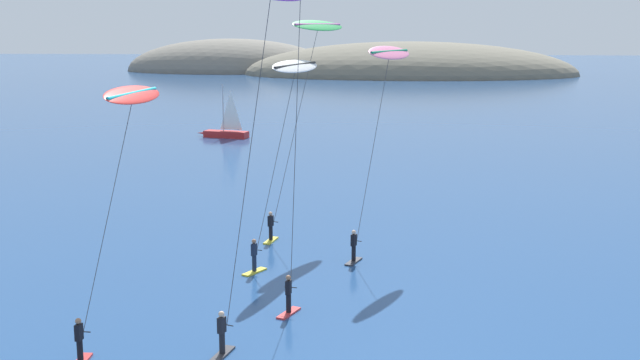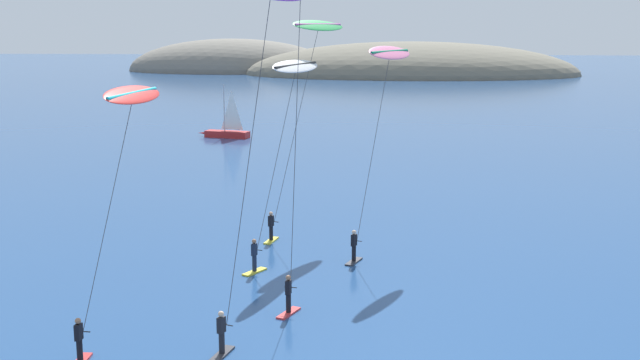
# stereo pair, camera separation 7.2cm
# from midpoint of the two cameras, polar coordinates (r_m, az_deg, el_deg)

# --- Properties ---
(headland_island) EXTENTS (112.28, 50.52, 16.46)m
(headland_island) POSITION_cam_midpoint_polar(r_m,az_deg,el_deg) (198.99, 1.74, 7.60)
(headland_island) COLOR #6B6656
(headland_island) RESTS_ON ground
(sailboat_near) EXTENTS (5.95, 2.55, 5.70)m
(sailboat_near) POSITION_cam_midpoint_polar(r_m,az_deg,el_deg) (86.89, -6.90, 3.45)
(sailboat_near) COLOR #B22323
(sailboat_near) RESTS_ON ground
(kitesurfer_green) EXTENTS (4.47, 8.94, 12.33)m
(kitesurfer_green) POSITION_cam_midpoint_polar(r_m,az_deg,el_deg) (48.27, -0.41, 9.93)
(kitesurfer_green) COLOR yellow
(kitesurfer_green) RESTS_ON ground
(kitesurfer_white) EXTENTS (3.43, 9.64, 10.18)m
(kitesurfer_white) POSITION_cam_midpoint_polar(r_m,az_deg,el_deg) (43.07, -2.01, 7.05)
(kitesurfer_white) COLOR yellow
(kitesurfer_white) RESTS_ON ground
(kitesurfer_blue) EXTENTS (2.16, 6.21, 14.21)m
(kitesurfer_blue) POSITION_cam_midpoint_polar(r_m,az_deg,el_deg) (34.30, -1.49, 12.42)
(kitesurfer_blue) COLOR red
(kitesurfer_blue) RESTS_ON ground
(kitesurfer_pink) EXTENTS (3.71, 6.89, 10.94)m
(kitesurfer_pink) POSITION_cam_midpoint_polar(r_m,az_deg,el_deg) (43.00, 4.68, 7.70)
(kitesurfer_pink) COLOR #2D2D33
(kitesurfer_pink) RESTS_ON ground
(kitesurfer_red) EXTENTS (1.70, 9.41, 9.57)m
(kitesurfer_red) POSITION_cam_midpoint_polar(r_m,az_deg,el_deg) (33.64, -13.49, 4.61)
(kitesurfer_red) COLOR red
(kitesurfer_red) RESTS_ON ground
(kitesurfer_purple) EXTENTS (3.46, 7.06, 13.68)m
(kitesurfer_purple) POSITION_cam_midpoint_polar(r_m,az_deg,el_deg) (31.16, -3.85, 11.34)
(kitesurfer_purple) COLOR #2D2D33
(kitesurfer_purple) RESTS_ON ground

